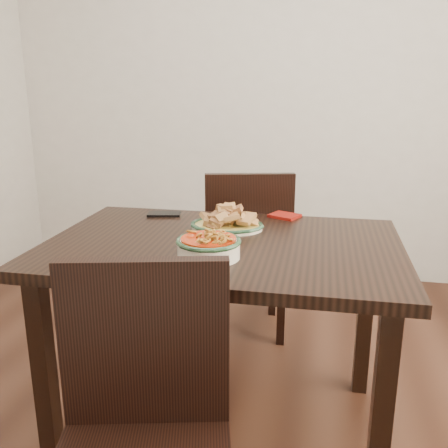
% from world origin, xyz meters
% --- Properties ---
extents(floor, '(3.50, 3.50, 0.00)m').
position_xyz_m(floor, '(0.00, 0.00, 0.00)').
color(floor, '#321A10').
rests_on(floor, ground).
extents(wall_back, '(3.50, 0.10, 2.60)m').
position_xyz_m(wall_back, '(0.00, 1.75, 1.30)').
color(wall_back, beige).
rests_on(wall_back, ground).
extents(dining_table, '(1.25, 0.83, 0.75)m').
position_xyz_m(dining_table, '(0.02, 0.06, 0.66)').
color(dining_table, black).
rests_on(dining_table, ground).
extents(chair_far, '(0.50, 0.50, 0.89)m').
position_xyz_m(chair_far, '(0.00, 0.77, 0.50)').
color(chair_far, black).
rests_on(chair_far, ground).
extents(chair_near, '(0.50, 0.50, 0.89)m').
position_xyz_m(chair_near, '(-0.04, -0.64, 0.50)').
color(chair_near, black).
rests_on(chair_near, ground).
extents(fish_plate, '(0.28, 0.22, 0.11)m').
position_xyz_m(fish_plate, '(0.00, 0.22, 0.79)').
color(fish_plate, beige).
rests_on(fish_plate, dining_table).
extents(noodle_bowl, '(0.21, 0.21, 0.08)m').
position_xyz_m(noodle_bowl, '(0.00, -0.11, 0.79)').
color(noodle_bowl, '#EDE1C8').
rests_on(noodle_bowl, dining_table).
extents(smartphone, '(0.15, 0.10, 0.01)m').
position_xyz_m(smartphone, '(-0.30, 0.38, 0.76)').
color(smartphone, black).
rests_on(smartphone, dining_table).
extents(napkin, '(0.14, 0.13, 0.01)m').
position_xyz_m(napkin, '(0.21, 0.44, 0.76)').
color(napkin, maroon).
rests_on(napkin, dining_table).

